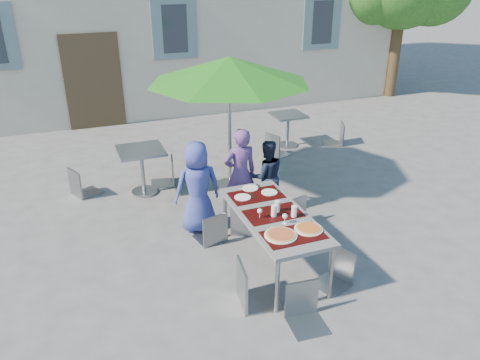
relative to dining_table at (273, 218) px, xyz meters
name	(u,v)px	position (x,y,z in m)	size (l,w,h in m)	color
ground	(332,288)	(0.48, -0.72, -0.70)	(90.00, 90.00, 0.00)	#4D4E50
dining_table	(273,218)	(0.00, 0.00, 0.00)	(0.80, 1.85, 0.76)	#4B4B50
pizza_near_left	(281,235)	(-0.15, -0.51, 0.07)	(0.38, 0.38, 0.03)	white
pizza_near_right	(309,228)	(0.22, -0.50, 0.07)	(0.34, 0.34, 0.03)	white
glassware	(280,210)	(0.05, -0.08, 0.13)	(0.48, 0.37, 0.15)	silver
place_settings	(254,192)	(0.00, 0.62, 0.06)	(0.65, 0.44, 0.01)	white
child_0	(198,187)	(-0.63, 1.22, -0.02)	(0.66, 0.43, 1.36)	#374299
child_1	(240,174)	(0.09, 1.38, 0.02)	(0.52, 0.34, 1.42)	#5D3C7C
child_2	(266,176)	(0.54, 1.41, -0.11)	(0.57, 0.33, 1.17)	#192138
chair_0	(212,210)	(-0.56, 0.81, -0.20)	(0.45, 0.45, 0.86)	gray
chair_1	(247,195)	(-0.01, 0.87, -0.08)	(0.60, 0.61, 1.04)	#90949B
chair_2	(293,193)	(0.73, 0.88, -0.19)	(0.47, 0.47, 0.87)	gray
chair_3	(251,260)	(-0.55, -0.62, -0.10)	(0.51, 0.51, 1.01)	gray
chair_4	(339,248)	(0.57, -0.64, -0.20)	(0.48, 0.48, 0.85)	gray
chair_5	(307,283)	(-0.12, -1.11, -0.19)	(0.42, 0.42, 0.87)	gray
patio_umbrella	(229,71)	(0.28, 2.36, 1.36)	(2.64, 2.64, 2.28)	#929599
cafe_table_0	(142,162)	(-1.16, 2.72, -0.13)	(0.75, 0.75, 0.80)	#929599
bg_chair_l_0	(78,166)	(-2.17, 3.02, -0.16)	(0.54, 0.54, 0.91)	gray
bg_chair_r_0	(166,156)	(-0.70, 2.95, -0.16)	(0.48, 0.48, 0.92)	gray
cafe_table_1	(288,125)	(2.16, 3.92, -0.22)	(0.66, 0.66, 0.71)	#929599
bg_chair_l_1	(276,131)	(1.68, 3.49, -0.17)	(0.52, 0.52, 0.91)	gray
bg_chair_r_1	(339,121)	(3.24, 3.65, -0.18)	(0.52, 0.52, 0.89)	gray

